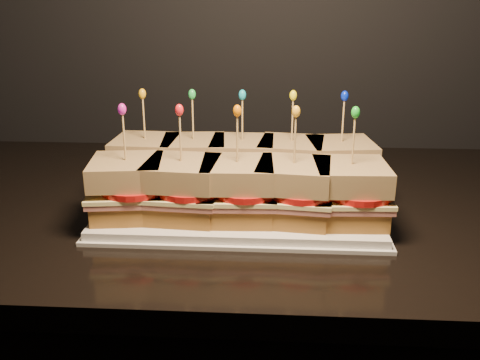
{
  "coord_description": "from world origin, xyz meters",
  "views": [
    {
      "loc": [
        -0.65,
        0.81,
        1.28
      ],
      "look_at": [
        -0.7,
        1.6,
        1.0
      ],
      "focal_mm": 40.0,
      "sensor_mm": 36.0,
      "label": 1
    }
  ],
  "objects": [
    {
      "name": "sandwich_1_pick",
      "position": [
        -0.78,
        1.66,
        1.08
      ],
      "size": [
        0.0,
        0.0,
        0.09
      ],
      "primitive_type": "cylinder",
      "color": "tan",
      "rests_on": "sandwich_1_bread_top"
    },
    {
      "name": "sandwich_3_tomato",
      "position": [
        -0.61,
        1.66,
        1.01
      ],
      "size": [
        0.1,
        0.1,
        0.01
      ],
      "primitive_type": "cylinder",
      "color": "red",
      "rests_on": "sandwich_3_cheese"
    },
    {
      "name": "sandwich_0_tomato",
      "position": [
        -0.85,
        1.66,
        1.01
      ],
      "size": [
        0.1,
        0.1,
        0.01
      ],
      "primitive_type": "cylinder",
      "color": "red",
      "rests_on": "sandwich_0_cheese"
    },
    {
      "name": "sandwich_4_bread_top",
      "position": [
        -0.54,
        1.66,
        1.03
      ],
      "size": [
        0.11,
        0.11,
        0.03
      ],
      "primitive_type": "cube",
      "rotation": [
        0.0,
        0.0,
        0.13
      ],
      "color": "#592C0F",
      "rests_on": "sandwich_4_tomato"
    },
    {
      "name": "sandwich_1_bread_bot",
      "position": [
        -0.78,
        1.66,
        0.98
      ],
      "size": [
        0.11,
        0.11,
        0.03
      ],
      "primitive_type": "cube",
      "rotation": [
        0.0,
        0.0,
        0.09
      ],
      "color": "brown",
      "rests_on": "platter"
    },
    {
      "name": "sandwich_5_frill",
      "position": [
        -0.86,
        1.54,
        1.13
      ],
      "size": [
        0.01,
        0.01,
        0.02
      ],
      "primitive_type": "ellipsoid",
      "color": "#CF1C9F",
      "rests_on": "sandwich_5_pick"
    },
    {
      "name": "sandwich_1_cheese",
      "position": [
        -0.78,
        1.66,
        1.0
      ],
      "size": [
        0.12,
        0.12,
        0.01
      ],
      "primitive_type": "cube",
      "rotation": [
        0.0,
        0.0,
        0.09
      ],
      "color": "#FCEE99",
      "rests_on": "sandwich_1_ham"
    },
    {
      "name": "sandwich_7_ham",
      "position": [
        -0.7,
        1.54,
        1.0
      ],
      "size": [
        0.11,
        0.11,
        0.01
      ],
      "primitive_type": "cube",
      "rotation": [
        0.0,
        0.0,
        0.04
      ],
      "color": "#C26457",
      "rests_on": "sandwich_7_bread_bot"
    },
    {
      "name": "sandwich_5_tomato",
      "position": [
        -0.85,
        1.54,
        1.01
      ],
      "size": [
        0.1,
        0.1,
        0.01
      ],
      "primitive_type": "cylinder",
      "color": "red",
      "rests_on": "sandwich_5_cheese"
    },
    {
      "name": "sandwich_4_bread_bot",
      "position": [
        -0.54,
        1.66,
        0.98
      ],
      "size": [
        0.11,
        0.11,
        0.03
      ],
      "primitive_type": "cube",
      "rotation": [
        0.0,
        0.0,
        0.13
      ],
      "color": "brown",
      "rests_on": "platter"
    },
    {
      "name": "sandwich_0_bread_top",
      "position": [
        -0.86,
        1.66,
        1.03
      ],
      "size": [
        0.11,
        0.11,
        0.03
      ],
      "primitive_type": "cube",
      "rotation": [
        0.0,
        0.0,
        -0.05
      ],
      "color": "#592C0F",
      "rests_on": "sandwich_0_tomato"
    },
    {
      "name": "sandwich_0_cheese",
      "position": [
        -0.86,
        1.66,
        1.0
      ],
      "size": [
        0.12,
        0.11,
        0.01
      ],
      "primitive_type": "cube",
      "rotation": [
        0.0,
        0.0,
        -0.05
      ],
      "color": "#FCEE99",
      "rests_on": "sandwich_0_ham"
    },
    {
      "name": "sandwich_6_cheese",
      "position": [
        -0.78,
        1.54,
        1.0
      ],
      "size": [
        0.12,
        0.12,
        0.01
      ],
      "primitive_type": "cube",
      "rotation": [
        0.0,
        0.0,
        -0.08
      ],
      "color": "#FCEE99",
      "rests_on": "sandwich_6_ham"
    },
    {
      "name": "sandwich_1_frill",
      "position": [
        -0.78,
        1.66,
        1.13
      ],
      "size": [
        0.01,
        0.01,
        0.02
      ],
      "primitive_type": "ellipsoid",
      "color": "green",
      "rests_on": "sandwich_1_pick"
    },
    {
      "name": "sandwich_8_ham",
      "position": [
        -0.62,
        1.54,
        1.0
      ],
      "size": [
        0.12,
        0.12,
        0.01
      ],
      "primitive_type": "cube",
      "rotation": [
        0.0,
        0.0,
        -0.11
      ],
      "color": "#C26457",
      "rests_on": "sandwich_8_bread_bot"
    },
    {
      "name": "sandwich_6_pick",
      "position": [
        -0.78,
        1.54,
        1.08
      ],
      "size": [
        0.0,
        0.0,
        0.09
      ],
      "primitive_type": "cylinder",
      "color": "tan",
      "rests_on": "sandwich_6_bread_top"
    },
    {
      "name": "sandwich_2_tomato",
      "position": [
        -0.69,
        1.66,
        1.01
      ],
      "size": [
        0.1,
        0.1,
        0.01
      ],
      "primitive_type": "cylinder",
      "color": "red",
      "rests_on": "sandwich_2_cheese"
    },
    {
      "name": "sandwich_7_frill",
      "position": [
        -0.7,
        1.54,
        1.13
      ],
      "size": [
        0.01,
        0.01,
        0.02
      ],
      "primitive_type": "ellipsoid",
      "color": "orange",
      "rests_on": "sandwich_7_pick"
    },
    {
      "name": "sandwich_9_cheese",
      "position": [
        -0.54,
        1.54,
        1.0
      ],
      "size": [
        0.12,
        0.11,
        0.01
      ],
      "primitive_type": "cube",
      "rotation": [
        0.0,
        0.0,
        0.04
      ],
      "color": "#FCEE99",
      "rests_on": "sandwich_9_ham"
    },
    {
      "name": "sandwich_4_pick",
      "position": [
        -0.54,
        1.66,
        1.08
      ],
      "size": [
        0.0,
        0.0,
        0.09
      ],
      "primitive_type": "cylinder",
      "color": "tan",
      "rests_on": "sandwich_4_bread_top"
    },
    {
      "name": "sandwich_3_bread_top",
      "position": [
        -0.62,
        1.66,
        1.03
      ],
      "size": [
        0.11,
        0.11,
        0.03
      ],
      "primitive_type": "cube",
      "rotation": [
        0.0,
        0.0,
        -0.12
      ],
      "color": "#592C0F",
      "rests_on": "sandwich_3_tomato"
    },
    {
      "name": "sandwich_4_cheese",
      "position": [
        -0.54,
        1.66,
        1.0
      ],
      "size": [
        0.13,
        0.12,
        0.01
      ],
      "primitive_type": "cube",
      "rotation": [
        0.0,
        0.0,
        0.13
      ],
      "color": "#FCEE99",
      "rests_on": "sandwich_4_ham"
    },
    {
      "name": "sandwich_7_cheese",
      "position": [
        -0.7,
        1.54,
        1.0
      ],
      "size": [
        0.12,
        0.11,
        0.01
      ],
      "primitive_type": "cube",
      "rotation": [
        0.0,
        0.0,
        0.04
      ],
      "color": "#FCEE99",
      "rests_on": "sandwich_7_ham"
    },
    {
      "name": "sandwich_3_bread_bot",
      "position": [
        -0.62,
        1.66,
        0.98
      ],
      "size": [
        0.11,
        0.11,
        0.03
      ],
      "primitive_type": "cube",
      "rotation": [
        0.0,
        0.0,
        -0.12
      ],
      "color": "brown",
      "rests_on": "platter"
    },
    {
      "name": "sandwich_8_tomato",
      "position": [
        -0.61,
        1.54,
        1.01
      ],
      "size": [
        0.1,
        0.1,
        0.01
      ],
      "primitive_type": "cylinder",
      "color": "red",
      "rests_on": "sandwich_8_cheese"
    },
    {
      "name": "sandwich_0_bread_bot",
      "position": [
        -0.86,
        1.66,
        0.98
      ],
      "size": [
        0.1,
        0.1,
        0.03
      ],
      "primitive_type": "cube",
      "rotation": [
        0.0,
        0.0,
        -0.05
      ],
      "color": "brown",
      "rests_on": "platter"
    },
    {
      "name": "sandwich_8_bread_top",
      "position": [
        -0.62,
        1.54,
        1.03
      ],
      "size": [
        0.11,
        0.11,
        0.03
      ],
      "primitive_type": "cube",
      "rotation": [
        0.0,
        0.0,
        -0.11
      ],
      "color": "#592C0F",
      "rests_on": "sandwich_8_tomato"
    },
    {
      "name": "sandwich_9_bread_bot",
      "position": [
        -0.54,
        1.54,
        0.98
      ],
      "size": [
        0.1,
        0.1,
        0.03
      ],
      "primitive_type": "cube",
      "rotation": [
        0.0,
        0.0,
        0.04
      ],
      "color": "brown",
      "rests_on": "platter"
    },
    {
      "name": "sandwich_3_cheese",
      "position": [
        -0.62,
        1.66,
        1.0
      ],
      "size": [
        0.12,
        0.12,
        0.01
      ],
      "primitive_type": "cube",
      "rotation": [
        0.0,
        0.0,
        -0.12
      ],
      "color": "#FCEE99",
      "rests_on": "sandwich_3_ham"
    },
    {
      "name": "platter",
      "position": [
        -0.7,
        1.6,
        0.96
      ],
      "size": [
        0.43,
        0.26,
        0.02
      ],
      "primitive_type": "cube",
      "color": "white",
      "rests_on": "granite_slab"
    },
    {
      "name": "granite_slab",
      "position": [
        -0.79,
        1.66,
        0.93
      ],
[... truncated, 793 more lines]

